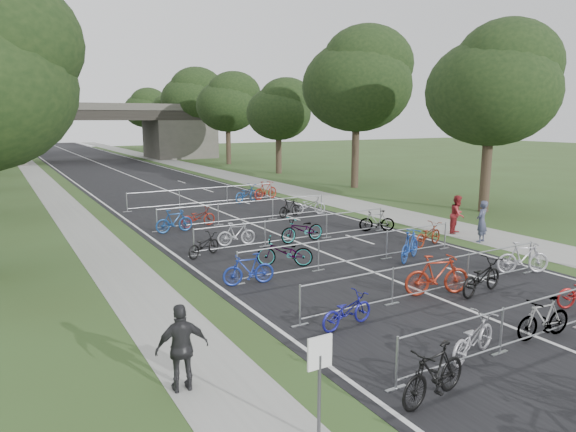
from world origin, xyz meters
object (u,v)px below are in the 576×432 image
park_sign (320,369)px  pedestrian_b (457,215)px  pedestrian_a (482,222)px  overpass_bridge (90,132)px  pedestrian_c (182,348)px

park_sign → pedestrian_b: park_sign is taller
park_sign → pedestrian_b: 17.11m
park_sign → pedestrian_a: 15.81m
overpass_bridge → pedestrian_a: (6.80, -53.95, -2.64)m
pedestrian_a → pedestrian_b: pedestrian_a is taller
overpass_bridge → pedestrian_c: size_ratio=17.76×
overpass_bridge → pedestrian_c: 59.98m
pedestrian_c → park_sign: bearing=124.7°
pedestrian_a → pedestrian_c: bearing=1.8°
pedestrian_a → park_sign: bearing=12.6°
park_sign → pedestrian_a: (13.60, 8.05, -0.37)m
pedestrian_b → pedestrian_a: bearing=-128.7°
pedestrian_a → pedestrian_b: bearing=-122.6°
overpass_bridge → park_sign: bearing=-96.3°
pedestrian_a → overpass_bridge: bearing=-100.8°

